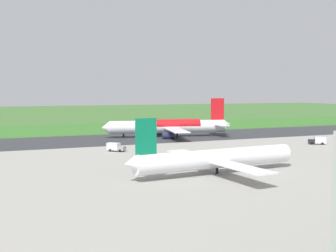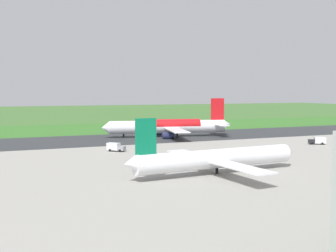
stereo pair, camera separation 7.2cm
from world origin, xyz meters
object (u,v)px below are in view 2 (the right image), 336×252
airliner_main (169,126)px  traffic_cone_orange (117,128)px  no_stopping_sign (130,126)px  service_truck_baggage (318,141)px  airliner_parked_mid (216,158)px  service_truck_fuel (115,147)px

airliner_main → traffic_cone_orange: (9.61, -43.71, -4.08)m
no_stopping_sign → airliner_main: bearing=94.2°
service_truck_baggage → no_stopping_sign: bearing=-64.0°
airliner_parked_mid → service_truck_baggage: airliner_parked_mid is taller
airliner_main → service_truck_baggage: bearing=131.5°
service_truck_fuel → airliner_parked_mid: bearing=104.0°
no_stopping_sign → traffic_cone_orange: no_stopping_sign is taller
traffic_cone_orange → service_truck_baggage: bearing=118.9°
service_truck_baggage → traffic_cone_orange: size_ratio=11.18×
service_truck_fuel → traffic_cone_orange: (-22.35, -76.30, -1.13)m
service_truck_baggage → service_truck_fuel: 71.32m
service_truck_fuel → no_stopping_sign: 79.92m
service_truck_fuel → no_stopping_sign: (-28.88, -74.52, 0.22)m
airliner_parked_mid → no_stopping_sign: bearing=-98.6°
airliner_main → service_truck_fuel: (31.96, 32.59, -2.95)m
traffic_cone_orange → airliner_main: bearing=102.4°
airliner_main → service_truck_fuel: 45.74m
airliner_main → traffic_cone_orange: 44.94m
airliner_main → service_truck_fuel: airliner_main is taller
airliner_main → no_stopping_sign: bearing=-85.8°
airliner_parked_mid → no_stopping_sign: airliner_parked_mid is taller
airliner_main → service_truck_baggage: size_ratio=8.75×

